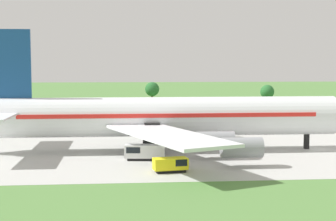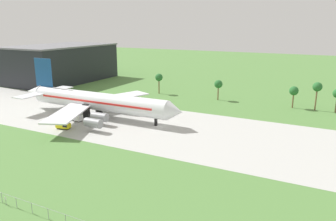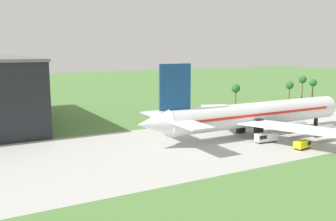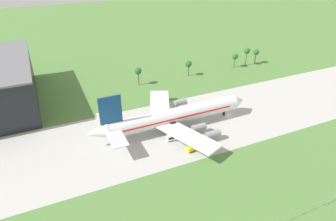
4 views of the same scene
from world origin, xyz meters
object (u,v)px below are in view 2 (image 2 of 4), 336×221
object	(u,v)px
jet_airliner	(96,101)
baggage_tug	(64,126)
no_stopping_sign	(6,200)
catering_van	(75,117)
terminal_building	(62,63)

from	to	relation	value
jet_airliner	baggage_tug	xyz separation A→B (m)	(0.34, -16.64, -4.61)
no_stopping_sign	baggage_tug	bearing A→B (deg)	121.17
catering_van	terminal_building	distance (m)	88.14
baggage_tug	no_stopping_sign	size ratio (longest dim) A/B	2.87
jet_airliner	baggage_tug	size ratio (longest dim) A/B	14.41
baggage_tug	catering_van	bearing A→B (deg)	111.46
jet_airliner	catering_van	size ratio (longest dim) A/B	11.25
no_stopping_sign	jet_airliner	bearing A→B (deg)	113.30
terminal_building	catering_van	bearing A→B (deg)	-43.09
catering_van	no_stopping_sign	xyz separation A→B (m)	(27.15, -47.95, -0.22)
catering_van	no_stopping_sign	bearing A→B (deg)	-60.48
jet_airliner	catering_van	bearing A→B (deg)	-111.59
jet_airliner	baggage_tug	world-z (taller)	jet_airliner
baggage_tug	catering_van	xyz separation A→B (m)	(-3.45, 8.78, 0.21)
baggage_tug	terminal_building	xyz separation A→B (m)	(-67.46, 68.67, 9.37)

